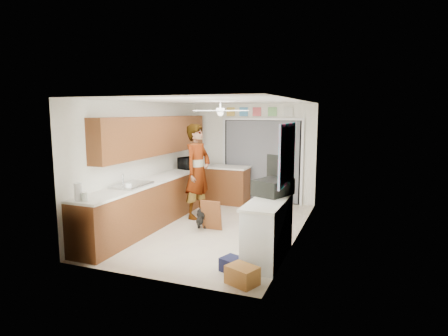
% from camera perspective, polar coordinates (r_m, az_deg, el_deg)
% --- Properties ---
extents(floor, '(5.00, 5.00, 0.00)m').
position_cam_1_polar(floor, '(7.60, -1.08, -9.03)').
color(floor, '#BFAE9A').
rests_on(floor, ground).
extents(ceiling, '(5.00, 5.00, 0.00)m').
position_cam_1_polar(ceiling, '(7.25, -1.14, 10.17)').
color(ceiling, white).
rests_on(ceiling, ground).
extents(wall_back, '(3.20, 0.00, 3.20)m').
position_cam_1_polar(wall_back, '(9.67, 4.43, 2.31)').
color(wall_back, white).
rests_on(wall_back, ground).
extents(wall_front, '(3.20, 0.00, 3.20)m').
position_cam_1_polar(wall_front, '(5.12, -11.62, -3.38)').
color(wall_front, white).
rests_on(wall_front, ground).
extents(wall_left, '(0.00, 5.00, 5.00)m').
position_cam_1_polar(wall_left, '(8.05, -11.74, 0.91)').
color(wall_left, white).
rests_on(wall_left, ground).
extents(wall_right, '(0.00, 5.00, 5.00)m').
position_cam_1_polar(wall_right, '(6.89, 11.33, -0.33)').
color(wall_right, white).
rests_on(wall_right, ground).
extents(left_base_cabinets, '(0.60, 4.80, 0.90)m').
position_cam_1_polar(left_base_cabinets, '(8.04, -9.76, -4.85)').
color(left_base_cabinets, brown).
rests_on(left_base_cabinets, floor).
extents(left_countertop, '(0.62, 4.80, 0.04)m').
position_cam_1_polar(left_countertop, '(7.94, -9.78, -1.55)').
color(left_countertop, white).
rests_on(left_countertop, left_base_cabinets).
extents(upper_cabinets, '(0.32, 4.00, 0.80)m').
position_cam_1_polar(upper_cabinets, '(8.08, -10.14, 4.90)').
color(upper_cabinets, brown).
rests_on(upper_cabinets, wall_left).
extents(sink_basin, '(0.50, 0.76, 0.06)m').
position_cam_1_polar(sink_basin, '(7.10, -13.88, -2.57)').
color(sink_basin, silver).
rests_on(sink_basin, left_countertop).
extents(faucet, '(0.03, 0.03, 0.22)m').
position_cam_1_polar(faucet, '(7.20, -15.16, -1.71)').
color(faucet, silver).
rests_on(faucet, left_countertop).
extents(peninsula_base, '(1.00, 0.60, 0.90)m').
position_cam_1_polar(peninsula_base, '(9.47, 0.61, -2.69)').
color(peninsula_base, brown).
rests_on(peninsula_base, floor).
extents(peninsula_top, '(1.04, 0.64, 0.04)m').
position_cam_1_polar(peninsula_top, '(9.39, 0.62, 0.12)').
color(peninsula_top, white).
rests_on(peninsula_top, peninsula_base).
extents(back_opening_recess, '(2.00, 0.06, 2.10)m').
position_cam_1_polar(back_opening_recess, '(9.59, 5.80, 1.04)').
color(back_opening_recess, black).
rests_on(back_opening_recess, wall_back).
extents(curtain_panel, '(1.90, 0.03, 2.05)m').
position_cam_1_polar(curtain_panel, '(9.56, 5.73, 1.01)').
color(curtain_panel, slate).
rests_on(curtain_panel, wall_back).
extents(door_trim_left, '(0.06, 0.04, 2.10)m').
position_cam_1_polar(door_trim_left, '(9.88, 0.03, 1.29)').
color(door_trim_left, white).
rests_on(door_trim_left, wall_back).
extents(door_trim_right, '(0.06, 0.04, 2.10)m').
position_cam_1_polar(door_trim_right, '(9.36, 11.79, 0.71)').
color(door_trim_right, white).
rests_on(door_trim_right, wall_back).
extents(door_trim_head, '(2.10, 0.04, 0.06)m').
position_cam_1_polar(door_trim_head, '(9.49, 5.85, 7.44)').
color(door_trim_head, white).
rests_on(door_trim_head, wall_back).
extents(header_frame_0, '(0.22, 0.02, 0.22)m').
position_cam_1_polar(header_frame_0, '(9.77, 1.03, 8.56)').
color(header_frame_0, gold).
rests_on(header_frame_0, wall_back).
extents(header_frame_1, '(0.22, 0.02, 0.22)m').
position_cam_1_polar(header_frame_1, '(9.66, 3.01, 8.56)').
color(header_frame_1, '#4C95CB').
rests_on(header_frame_1, wall_back).
extents(header_frame_2, '(0.22, 0.02, 0.22)m').
position_cam_1_polar(header_frame_2, '(9.55, 5.03, 8.54)').
color(header_frame_2, '#D14E54').
rests_on(header_frame_2, wall_back).
extents(header_frame_3, '(0.22, 0.02, 0.22)m').
position_cam_1_polar(header_frame_3, '(9.45, 7.39, 8.50)').
color(header_frame_3, '#73B165').
rests_on(header_frame_3, wall_back).
extents(header_frame_4, '(0.22, 0.02, 0.22)m').
position_cam_1_polar(header_frame_4, '(9.37, 9.80, 8.45)').
color(header_frame_4, silver).
rests_on(header_frame_4, wall_back).
extents(route66_sign, '(0.22, 0.02, 0.26)m').
position_cam_1_polar(route66_sign, '(9.89, -0.90, 8.56)').
color(route66_sign, silver).
rests_on(route66_sign, wall_back).
extents(right_counter_base, '(0.50, 1.40, 0.90)m').
position_cam_1_polar(right_counter_base, '(5.98, 6.76, -9.48)').
color(right_counter_base, white).
rests_on(right_counter_base, floor).
extents(right_counter_top, '(0.54, 1.44, 0.04)m').
position_cam_1_polar(right_counter_top, '(5.85, 6.75, -5.09)').
color(right_counter_top, white).
rests_on(right_counter_top, right_counter_base).
extents(abstract_painting, '(0.03, 1.15, 0.95)m').
position_cam_1_polar(abstract_painting, '(5.87, 9.62, 2.13)').
color(abstract_painting, '#E454A0').
rests_on(abstract_painting, wall_right).
extents(ceiling_fan, '(1.14, 1.14, 0.24)m').
position_cam_1_polar(ceiling_fan, '(7.43, -0.55, 8.74)').
color(ceiling_fan, white).
rests_on(ceiling_fan, ceiling).
extents(microwave, '(0.47, 0.58, 0.28)m').
position_cam_1_polar(microwave, '(9.03, -5.24, 0.78)').
color(microwave, black).
rests_on(microwave, left_countertop).
extents(cup, '(0.15, 0.15, 0.10)m').
position_cam_1_polar(cup, '(6.82, -14.43, -2.73)').
color(cup, white).
rests_on(cup, left_countertop).
extents(jar_b, '(0.11, 0.11, 0.14)m').
position_cam_1_polar(jar_b, '(6.13, -20.52, -4.11)').
color(jar_b, silver).
rests_on(jar_b, left_countertop).
extents(paper_towel_roll, '(0.15, 0.15, 0.27)m').
position_cam_1_polar(paper_towel_roll, '(6.19, -21.33, -3.40)').
color(paper_towel_roll, white).
rests_on(paper_towel_roll, left_countertop).
extents(suitcase, '(0.65, 0.74, 0.26)m').
position_cam_1_polar(suitcase, '(6.20, 7.49, -2.89)').
color(suitcase, black).
rests_on(suitcase, right_counter_top).
extents(suitcase_rim, '(0.62, 0.70, 0.02)m').
position_cam_1_polar(suitcase_rim, '(6.22, 7.47, -3.88)').
color(suitcase_rim, yellow).
rests_on(suitcase_rim, suitcase).
extents(suitcase_lid, '(0.40, 0.18, 0.50)m').
position_cam_1_polar(suitcase_lid, '(6.44, 8.13, -0.23)').
color(suitcase_lid, black).
rests_on(suitcase_lid, suitcase).
extents(cardboard_box, '(0.49, 0.43, 0.25)m').
position_cam_1_polar(cardboard_box, '(5.22, 2.80, -16.00)').
color(cardboard_box, '#C7823E').
rests_on(cardboard_box, floor).
extents(navy_crate, '(0.40, 0.37, 0.20)m').
position_cam_1_polar(navy_crate, '(5.60, 1.39, -14.52)').
color(navy_crate, black).
rests_on(navy_crate, floor).
extents(cabinet_door_panel, '(0.41, 0.16, 0.60)m').
position_cam_1_polar(cabinet_door_panel, '(7.33, -1.96, -7.20)').
color(cabinet_door_panel, brown).
rests_on(cabinet_door_panel, floor).
extents(man, '(0.62, 0.82, 2.04)m').
position_cam_1_polar(man, '(8.10, -4.04, -0.52)').
color(man, white).
rests_on(man, floor).
extents(dog, '(0.31, 0.57, 0.42)m').
position_cam_1_polar(dog, '(7.61, -3.13, -7.35)').
color(dog, black).
rests_on(dog, floor).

